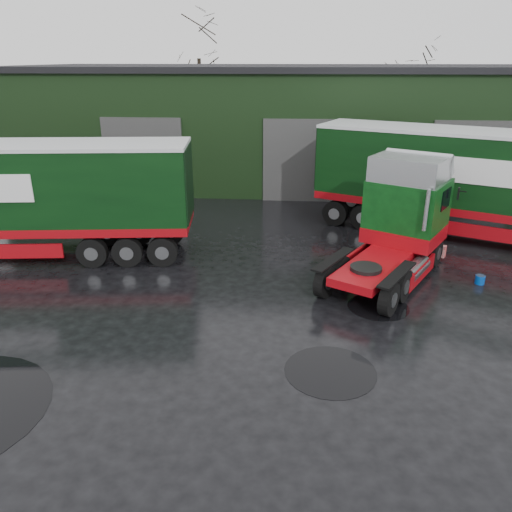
% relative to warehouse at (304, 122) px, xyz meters
% --- Properties ---
extents(ground, '(100.00, 100.00, 0.00)m').
position_rel_warehouse_xyz_m(ground, '(-2.00, -20.00, -3.16)').
color(ground, black).
extents(warehouse, '(32.40, 12.40, 6.30)m').
position_rel_warehouse_xyz_m(warehouse, '(0.00, 0.00, 0.00)').
color(warehouse, black).
rests_on(warehouse, ground).
extents(hero_tractor, '(5.34, 6.61, 3.81)m').
position_rel_warehouse_xyz_m(hero_tractor, '(2.50, -15.50, -1.25)').
color(hero_tractor, '#093910').
rests_on(hero_tractor, ground).
extents(trailer_left, '(13.37, 4.17, 4.08)m').
position_rel_warehouse_xyz_m(trailer_left, '(-10.53, -14.41, -1.11)').
color(trailer_left, silver).
rests_on(trailer_left, ground).
extents(lorry_right, '(15.73, 9.19, 4.21)m').
position_rel_warehouse_xyz_m(lorry_right, '(6.58, -11.00, -1.05)').
color(lorry_right, silver).
rests_on(lorry_right, ground).
extents(wash_bucket, '(0.31, 0.31, 0.28)m').
position_rel_warehouse_xyz_m(wash_bucket, '(5.55, -15.53, -3.02)').
color(wash_bucket, '#07399B').
rests_on(wash_bucket, ground).
extents(tree_back_a, '(4.40, 4.40, 9.50)m').
position_rel_warehouse_xyz_m(tree_back_a, '(-8.00, 10.00, 1.59)').
color(tree_back_a, black).
rests_on(tree_back_a, ground).
extents(tree_back_b, '(4.40, 4.40, 7.50)m').
position_rel_warehouse_xyz_m(tree_back_b, '(8.00, 10.00, 0.59)').
color(tree_back_b, black).
rests_on(tree_back_b, ground).
extents(puddle_1, '(1.76, 1.76, 0.01)m').
position_rel_warehouse_xyz_m(puddle_1, '(2.10, -17.41, -3.15)').
color(puddle_1, black).
rests_on(puddle_1, ground).
extents(puddle_4, '(2.12, 2.12, 0.01)m').
position_rel_warehouse_xyz_m(puddle_4, '(0.53, -20.73, -3.15)').
color(puddle_4, black).
rests_on(puddle_4, ground).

